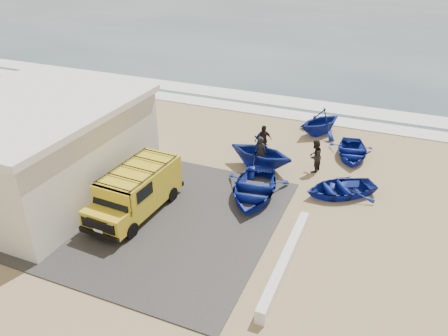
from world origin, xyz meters
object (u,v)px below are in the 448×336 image
(fisherman_front, at_px, (260,153))
(boat_near_right, at_px, (340,188))
(van, at_px, (136,190))
(fisherman_middle, at_px, (315,156))
(building, at_px, (33,147))
(boat_mid_left, at_px, (261,152))
(boat_mid_right, at_px, (352,152))
(fisherman_back, at_px, (263,140))
(boat_near_left, at_px, (254,188))
(parapet, at_px, (285,261))
(boat_far_left, at_px, (320,121))

(fisherman_front, bearing_deg, boat_near_right, 169.74)
(van, relative_size, fisherman_middle, 2.86)
(building, bearing_deg, van, 0.22)
(fisherman_middle, bearing_deg, boat_near_right, 54.74)
(van, bearing_deg, boat_mid_left, 61.75)
(boat_mid_right, relative_size, fisherman_front, 1.87)
(boat_mid_right, bearing_deg, van, -140.66)
(van, distance_m, boat_mid_left, 7.02)
(building, bearing_deg, fisherman_back, 40.49)
(boat_near_left, bearing_deg, parapet, -65.50)
(building, relative_size, parapet, 1.57)
(building, xyz_separation_m, parapet, (12.50, -1.00, -1.89))
(boat_far_left, bearing_deg, building, -102.49)
(building, xyz_separation_m, boat_mid_right, (13.41, 9.11, -1.81))
(boat_far_left, distance_m, fisherman_back, 4.72)
(fisherman_front, bearing_deg, van, 61.44)
(van, xyz_separation_m, fisherman_back, (3.30, 7.49, -0.24))
(boat_far_left, height_order, fisherman_back, fisherman_back)
(boat_mid_left, bearing_deg, fisherman_back, 22.77)
(boat_near_right, bearing_deg, fisherman_back, -155.09)
(boat_near_right, height_order, boat_mid_left, boat_mid_left)
(boat_near_left, distance_m, fisherman_middle, 4.13)
(fisherman_front, bearing_deg, boat_mid_left, -85.60)
(building, distance_m, van, 5.59)
(boat_mid_left, xyz_separation_m, fisherman_front, (0.00, -0.07, -0.01))
(parapet, distance_m, fisherman_front, 7.73)
(building, height_order, boat_far_left, building)
(boat_far_left, height_order, fisherman_front, fisherman_front)
(van, height_order, boat_near_left, van)
(fisherman_middle, bearing_deg, boat_mid_right, 159.41)
(building, xyz_separation_m, van, (5.49, 0.02, -1.04))
(boat_near_left, distance_m, fisherman_front, 2.88)
(building, bearing_deg, boat_mid_right, 34.20)
(fisherman_back, bearing_deg, boat_near_right, -74.31)
(boat_mid_right, bearing_deg, parapet, -104.76)
(boat_mid_right, xyz_separation_m, fisherman_back, (-4.61, -1.60, 0.53))
(boat_near_left, relative_size, boat_mid_left, 1.21)
(parapet, distance_m, boat_mid_right, 10.15)
(boat_mid_left, xyz_separation_m, fisherman_middle, (2.68, 0.72, -0.05))
(van, height_order, boat_near_right, van)
(boat_near_left, distance_m, boat_near_right, 4.08)
(fisherman_front, distance_m, fisherman_back, 1.61)
(fisherman_middle, bearing_deg, van, -30.63)
(fisherman_front, bearing_deg, boat_near_left, 105.99)
(parapet, xyz_separation_m, boat_near_right, (0.98, 5.90, 0.08))
(boat_mid_right, distance_m, boat_far_left, 3.43)
(parapet, distance_m, boat_near_left, 4.98)
(boat_mid_left, bearing_deg, fisherman_middle, -65.60)
(boat_far_left, xyz_separation_m, fisherman_back, (-2.32, -4.12, 0.06))
(fisherman_front, relative_size, fisherman_back, 1.03)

